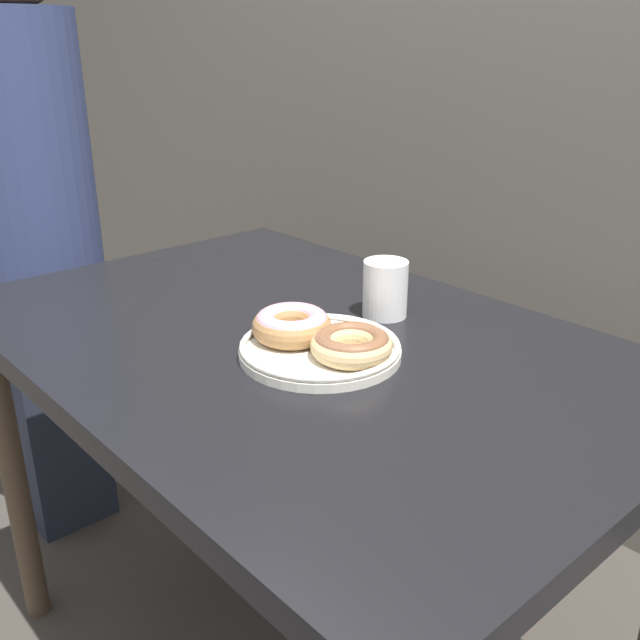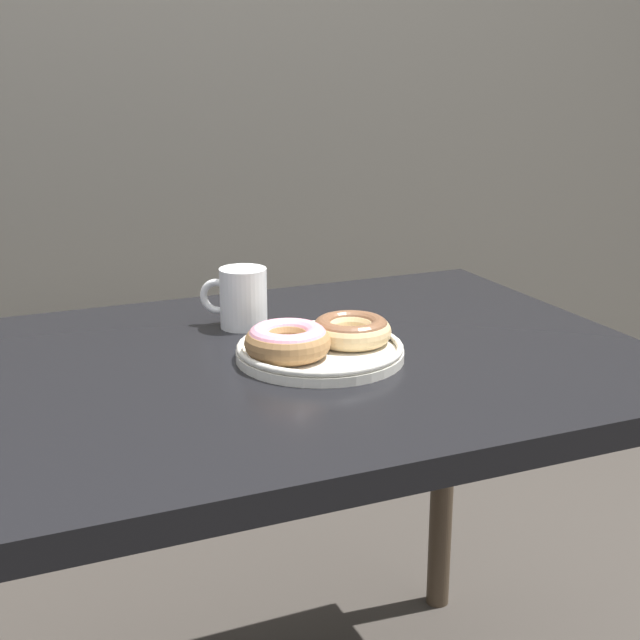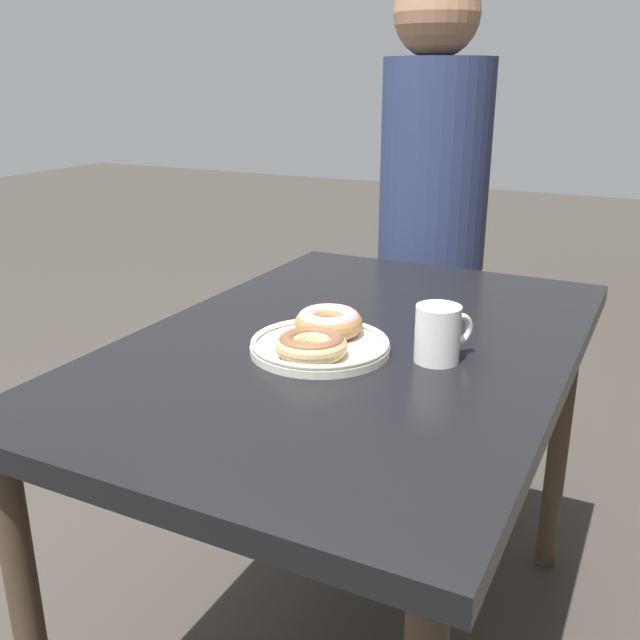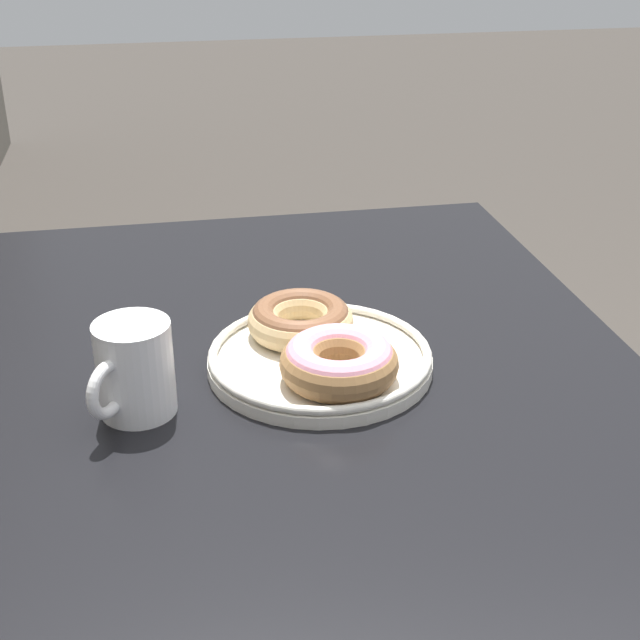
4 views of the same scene
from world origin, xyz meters
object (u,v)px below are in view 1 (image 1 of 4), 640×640
object	(u,v)px
dining_table	(296,379)
donut_plate	(319,340)
coffee_mug	(385,288)
person_figure	(29,233)

from	to	relation	value
dining_table	donut_plate	bearing A→B (deg)	-16.36
dining_table	coffee_mug	world-z (taller)	coffee_mug
person_figure	donut_plate	bearing A→B (deg)	5.86
donut_plate	coffee_mug	size ratio (longest dim) A/B	2.64
dining_table	donut_plate	xyz separation A→B (m)	(0.09, -0.03, 0.11)
dining_table	coffee_mug	distance (m)	0.22
donut_plate	coffee_mug	world-z (taller)	coffee_mug
donut_plate	person_figure	bearing A→B (deg)	-174.14
dining_table	donut_plate	size ratio (longest dim) A/B	4.32
dining_table	person_figure	size ratio (longest dim) A/B	0.80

